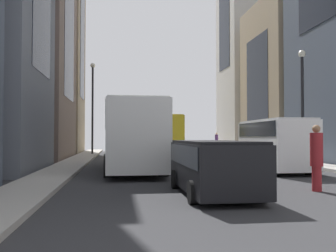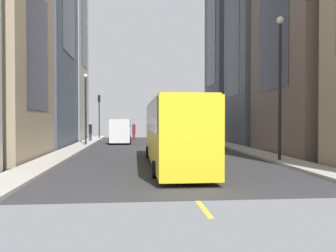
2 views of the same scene
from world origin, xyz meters
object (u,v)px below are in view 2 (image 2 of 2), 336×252
(traffic_light_near_corner, at_px, (99,108))
(city_bus_white, at_px, (188,125))
(pedestrian_walking_far, at_px, (90,131))
(streetcar_yellow, at_px, (173,127))
(pedestrian_crossing_near, at_px, (134,131))
(delivery_van_white, at_px, (120,129))
(car_black_0, at_px, (162,132))

(traffic_light_near_corner, bearing_deg, city_bus_white, 131.97)
(pedestrian_walking_far, bearing_deg, streetcar_yellow, -1.02)
(pedestrian_crossing_near, bearing_deg, streetcar_yellow, -59.27)
(pedestrian_walking_far, height_order, traffic_light_near_corner, traffic_light_near_corner)
(city_bus_white, xyz_separation_m, delivery_van_white, (6.93, -2.18, -0.50))
(city_bus_white, xyz_separation_m, pedestrian_walking_far, (10.43, -5.21, -0.78))
(car_black_0, xyz_separation_m, traffic_light_near_corner, (7.97, -2.41, 3.08))
(city_bus_white, height_order, traffic_light_near_corner, traffic_light_near_corner)
(traffic_light_near_corner, bearing_deg, streetcar_yellow, 103.65)
(delivery_van_white, relative_size, traffic_light_near_corner, 0.92)
(streetcar_yellow, height_order, pedestrian_crossing_near, streetcar_yellow)
(pedestrian_crossing_near, bearing_deg, traffic_light_near_corner, 175.35)
(pedestrian_walking_far, xyz_separation_m, traffic_light_near_corner, (-0.42, -5.92, 2.81))
(city_bus_white, distance_m, delivery_van_white, 7.28)
(car_black_0, distance_m, traffic_light_near_corner, 8.88)
(streetcar_yellow, relative_size, traffic_light_near_corner, 2.41)
(delivery_van_white, bearing_deg, car_black_0, -126.73)
(pedestrian_walking_far, bearing_deg, pedestrian_crossing_near, 104.52)
(pedestrian_walking_far, relative_size, pedestrian_crossing_near, 0.96)
(streetcar_yellow, height_order, traffic_light_near_corner, traffic_light_near_corner)
(car_black_0, relative_size, pedestrian_crossing_near, 2.25)
(pedestrian_walking_far, xyz_separation_m, pedestrian_crossing_near, (-4.92, -3.28, -0.11))
(pedestrian_crossing_near, xyz_separation_m, traffic_light_near_corner, (4.51, -2.64, 2.92))
(pedestrian_walking_far, bearing_deg, traffic_light_near_corner, 156.79)
(streetcar_yellow, xyz_separation_m, pedestrian_crossing_near, (2.20, -24.95, -1.00))
(city_bus_white, relative_size, delivery_van_white, 2.16)
(city_bus_white, distance_m, pedestrian_crossing_near, 10.16)
(streetcar_yellow, distance_m, delivery_van_white, 18.99)
(car_black_0, bearing_deg, pedestrian_walking_far, 22.71)
(car_black_0, bearing_deg, traffic_light_near_corner, -16.85)
(delivery_van_white, height_order, car_black_0, delivery_van_white)
(pedestrian_walking_far, bearing_deg, delivery_van_white, 29.89)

